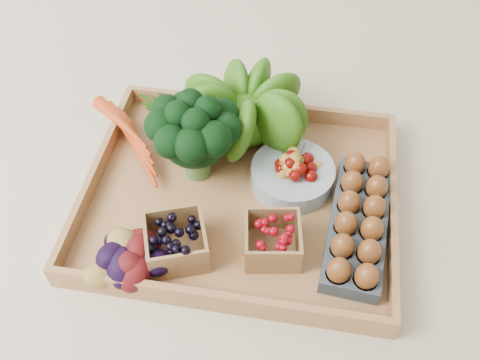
% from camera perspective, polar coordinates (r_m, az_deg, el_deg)
% --- Properties ---
extents(ground, '(4.00, 4.00, 0.00)m').
position_cam_1_polar(ground, '(0.99, 0.00, -2.23)').
color(ground, beige).
rests_on(ground, ground).
extents(tray, '(0.55, 0.45, 0.01)m').
position_cam_1_polar(tray, '(0.98, 0.00, -1.96)').
color(tray, '#AC7848').
rests_on(tray, ground).
extents(carrots, '(0.19, 0.13, 0.04)m').
position_cam_1_polar(carrots, '(1.06, -11.24, 4.29)').
color(carrots, '#BF3912').
rests_on(carrots, tray).
extents(lettuce, '(0.17, 0.17, 0.17)m').
position_cam_1_polar(lettuce, '(1.01, 0.53, 7.93)').
color(lettuce, '#22500C').
rests_on(lettuce, tray).
extents(broccoli, '(0.16, 0.16, 0.13)m').
position_cam_1_polar(broccoli, '(0.97, -4.70, 3.37)').
color(broccoli, black).
rests_on(broccoli, tray).
extents(cherry_bowl, '(0.15, 0.15, 0.04)m').
position_cam_1_polar(cherry_bowl, '(0.98, 5.60, 0.49)').
color(cherry_bowl, '#8C9EA5').
rests_on(cherry_bowl, tray).
extents(egg_carton, '(0.12, 0.28, 0.03)m').
position_cam_1_polar(egg_carton, '(0.94, 12.43, -4.69)').
color(egg_carton, '#3D464E').
rests_on(egg_carton, tray).
extents(potatoes, '(0.14, 0.14, 0.08)m').
position_cam_1_polar(potatoes, '(0.88, -12.17, -7.47)').
color(potatoes, '#420A0C').
rests_on(potatoes, tray).
extents(punnet_blackberry, '(0.12, 0.12, 0.07)m').
position_cam_1_polar(punnet_blackberry, '(0.88, -6.83, -6.59)').
color(punnet_blackberry, black).
rests_on(punnet_blackberry, tray).
extents(punnet_raspberry, '(0.10, 0.10, 0.06)m').
position_cam_1_polar(punnet_raspberry, '(0.88, 3.47, -6.42)').
color(punnet_raspberry, maroon).
rests_on(punnet_raspberry, tray).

